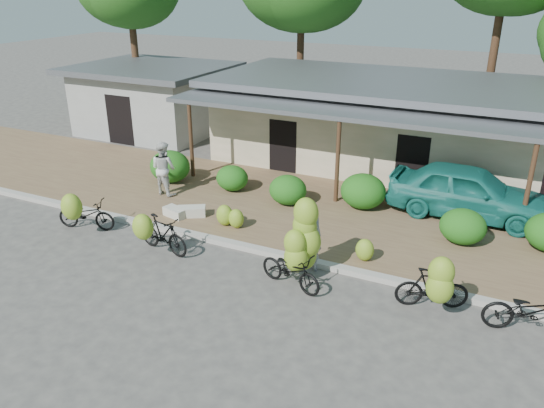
{
  "coord_description": "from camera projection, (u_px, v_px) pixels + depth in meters",
  "views": [
    {
      "loc": [
        5.09,
        -9.39,
        6.92
      ],
      "look_at": [
        -0.69,
        2.68,
        1.2
      ],
      "focal_mm": 35.0,
      "sensor_mm": 36.0,
      "label": 1
    }
  ],
  "objects": [
    {
      "name": "hedge_2",
      "position": [
        288.0,
        190.0,
        17.14
      ],
      "size": [
        1.24,
        1.11,
        0.97
      ],
      "primitive_type": "ellipsoid",
      "color": "#145915",
      "rests_on": "sidewalk"
    },
    {
      "name": "teal_van",
      "position": [
        468.0,
        191.0,
        16.14
      ],
      "size": [
        4.8,
        2.01,
        1.62
      ],
      "primitive_type": "imported",
      "rotation": [
        0.0,
        0.0,
        1.55
      ],
      "color": "#197369",
      "rests_on": "sidewalk"
    },
    {
      "name": "sidewalk",
      "position": [
        324.0,
        215.0,
        16.65
      ],
      "size": [
        60.0,
        6.0,
        0.12
      ],
      "primitive_type": "cube",
      "color": "olive",
      "rests_on": "ground"
    },
    {
      "name": "loose_banana_b",
      "position": [
        225.0,
        215.0,
        15.7
      ],
      "size": [
        0.52,
        0.44,
        0.65
      ],
      "primitive_type": "ellipsoid",
      "color": "#91AE2B",
      "rests_on": "sidewalk"
    },
    {
      "name": "loose_banana_c",
      "position": [
        365.0,
        250.0,
        13.74
      ],
      "size": [
        0.49,
        0.41,
        0.61
      ],
      "primitive_type": "ellipsoid",
      "color": "#91AE2B",
      "rests_on": "sidewalk"
    },
    {
      "name": "bike_far_right",
      "position": [
        531.0,
        311.0,
        11.07
      ],
      "size": [
        2.05,
        1.14,
        1.02
      ],
      "rotation": [
        0.0,
        0.0,
        1.82
      ],
      "color": "black",
      "rests_on": "ground"
    },
    {
      "name": "loose_banana_a",
      "position": [
        236.0,
        219.0,
        15.55
      ],
      "size": [
        0.47,
        0.4,
        0.59
      ],
      "primitive_type": "ellipsoid",
      "color": "#91AE2B",
      "rests_on": "sidewalk"
    },
    {
      "name": "vendor",
      "position": [
        308.0,
        237.0,
        13.26
      ],
      "size": [
        0.82,
        0.74,
        1.88
      ],
      "primitive_type": "imported",
      "rotation": [
        0.0,
        0.0,
        3.7
      ],
      "color": "gray",
      "rests_on": "ground"
    },
    {
      "name": "sack_far",
      "position": [
        175.0,
        212.0,
        16.35
      ],
      "size": [
        0.82,
        0.55,
        0.28
      ],
      "primitive_type": "cube",
      "rotation": [
        0.0,
        0.0,
        -0.25
      ],
      "color": "beige",
      "rests_on": "sidewalk"
    },
    {
      "name": "ground",
      "position": [
        250.0,
        296.0,
        12.53
      ],
      "size": [
        100.0,
        100.0,
        0.0
      ],
      "primitive_type": "plane",
      "color": "#484543",
      "rests_on": "ground"
    },
    {
      "name": "hedge_1",
      "position": [
        232.0,
        178.0,
        18.27
      ],
      "size": [
        1.13,
        1.01,
        0.88
      ],
      "primitive_type": "ellipsoid",
      "color": "#145915",
      "rests_on": "sidewalk"
    },
    {
      "name": "hedge_3",
      "position": [
        363.0,
        191.0,
        16.82
      ],
      "size": [
        1.44,
        1.3,
        1.12
      ],
      "primitive_type": "ellipsoid",
      "color": "#145915",
      "rests_on": "sidewalk"
    },
    {
      "name": "hedge_0",
      "position": [
        170.0,
        166.0,
        19.0
      ],
      "size": [
        1.47,
        1.32,
        1.15
      ],
      "primitive_type": "ellipsoid",
      "color": "#145915",
      "rests_on": "sidewalk"
    },
    {
      "name": "hedge_4",
      "position": [
        463.0,
        226.0,
        14.59
      ],
      "size": [
        1.27,
        1.14,
        0.99
      ],
      "primitive_type": "ellipsoid",
      "color": "#145915",
      "rests_on": "sidewalk"
    },
    {
      "name": "bike_far_left",
      "position": [
        83.0,
        213.0,
        15.54
      ],
      "size": [
        1.88,
        1.42,
        1.38
      ],
      "rotation": [
        0.0,
        0.0,
        1.82
      ],
      "color": "black",
      "rests_on": "ground"
    },
    {
      "name": "bystander",
      "position": [
        164.0,
        168.0,
        17.78
      ],
      "size": [
        0.98,
        0.82,
        1.84
      ],
      "primitive_type": "imported",
      "rotation": [
        0.0,
        0.0,
        3.0
      ],
      "color": "silver",
      "rests_on": "sidewalk"
    },
    {
      "name": "curb",
      "position": [
        284.0,
        256.0,
        14.16
      ],
      "size": [
        60.0,
        0.25,
        0.15
      ],
      "primitive_type": "cube",
      "color": "#A8A399",
      "rests_on": "ground"
    },
    {
      "name": "shop_grey",
      "position": [
        153.0,
        98.0,
        25.38
      ],
      "size": [
        7.0,
        6.0,
        3.15
      ],
      "color": "#A1A29D",
      "rests_on": "ground"
    },
    {
      "name": "bike_right",
      "position": [
        435.0,
        285.0,
        11.65
      ],
      "size": [
        1.7,
        1.35,
        1.61
      ],
      "rotation": [
        0.0,
        0.0,
        1.92
      ],
      "color": "black",
      "rests_on": "ground"
    },
    {
      "name": "bike_left",
      "position": [
        160.0,
        233.0,
        14.23
      ],
      "size": [
        1.81,
        1.28,
        1.35
      ],
      "rotation": [
        0.0,
        0.0,
        1.39
      ],
      "color": "black",
      "rests_on": "ground"
    },
    {
      "name": "shop_main",
      "position": [
        378.0,
        121.0,
        20.91
      ],
      "size": [
        13.0,
        8.5,
        3.35
      ],
      "color": "beige",
      "rests_on": "ground"
    },
    {
      "name": "bike_center",
      "position": [
        298.0,
        251.0,
        12.77
      ],
      "size": [
        1.84,
        1.36,
        2.16
      ],
      "rotation": [
        0.0,
        0.0,
        1.3
      ],
      "color": "black",
      "rests_on": "ground"
    },
    {
      "name": "sack_near",
      "position": [
        192.0,
        211.0,
        16.38
      ],
      "size": [
        0.94,
        0.77,
        0.3
      ],
      "primitive_type": "cube",
      "rotation": [
        0.0,
        0.0,
        0.52
      ],
      "color": "beige",
      "rests_on": "sidewalk"
    }
  ]
}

